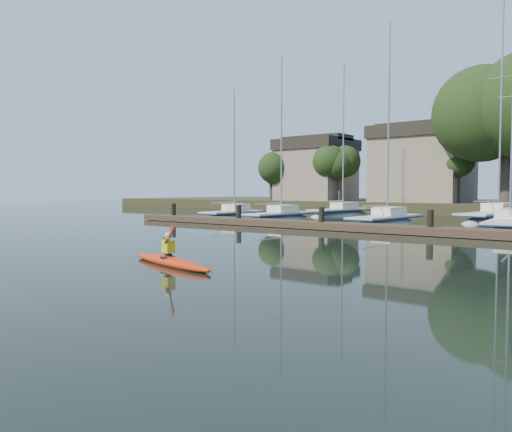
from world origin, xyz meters
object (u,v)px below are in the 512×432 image
Objects in this scene: dock at (372,228)px; sailboat_3 at (509,234)px; sailboat_2 at (386,228)px; sailboat_0 at (233,221)px; sailboat_1 at (279,223)px; sailboat_6 at (496,224)px; kayak at (170,260)px; sailboat_5 at (341,218)px.

sailboat_3 is (5.50, 4.79, -0.39)m from dock.
sailboat_3 is (7.01, -0.36, -0.01)m from sailboat_2.
sailboat_2 is at bearing 3.15° from sailboat_0.
sailboat_6 is (12.30, 8.29, -0.02)m from sailboat_1.
sailboat_1 is 1.03× the size of sailboat_3.
sailboat_2 reaches higher than sailboat_3.
sailboat_2 reaches higher than sailboat_0.
sailboat_6 is at bearing 101.67° from sailboat_3.
kayak is 14.26m from dock.
sailboat_0 is 0.89× the size of sailboat_3.
kayak is at bearing -87.97° from dock.
sailboat_0 is at bearing -173.66° from sailboat_2.
sailboat_2 is at bearing 6.17° from sailboat_1.
sailboat_3 reaches higher than dock.
sailboat_0 is 0.80× the size of sailboat_2.
kayak is 19.70m from sailboat_3.
sailboat_5 reaches higher than sailboat_3.
sailboat_5 reaches higher than sailboat_1.
sailboat_1 is at bearing 152.97° from dock.
sailboat_0 is at bearing 161.43° from dock.
sailboat_1 is at bearing 175.43° from sailboat_3.
sailboat_2 is (-2.01, 19.41, -0.33)m from kayak.
sailboat_3 is (14.74, 0.08, -0.01)m from sailboat_1.
sailboat_3 reaches higher than sailboat_0.
sailboat_1 is at bearing 130.33° from kayak.
sailboat_6 reaches higher than sailboat_5.
sailboat_5 is (0.28, 8.47, -0.00)m from sailboat_1.
dock is 2.03× the size of sailboat_6.
sailboat_6 reaches higher than kayak.
sailboat_2 is at bearing -39.96° from sailboat_5.
sailboat_0 is (-13.40, 4.50, -0.38)m from dock.
dock is 2.71× the size of sailboat_1.
dock is 2.78× the size of sailboat_3.
sailboat_6 reaches higher than sailboat_0.
sailboat_6 is at bearing 63.03° from sailboat_2.
sailboat_3 is at bearing -64.66° from sailboat_6.
dock is at bearing 105.17° from kayak.
sailboat_6 is (2.56, 27.26, -0.35)m from kayak.
kayak is 19.51m from sailboat_2.
sailboat_0 is 18.91m from sailboat_3.
sailboat_0 is at bearing -143.90° from sailboat_6.
sailboat_1 is 7.75m from sailboat_2.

